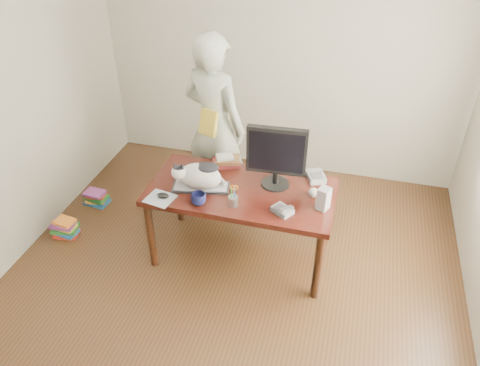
% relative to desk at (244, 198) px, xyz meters
% --- Properties ---
extents(room, '(4.50, 4.50, 4.50)m').
position_rel_desk_xyz_m(room, '(0.00, -0.68, 0.75)').
color(room, black).
rests_on(room, ground).
extents(desk, '(1.60, 0.80, 0.75)m').
position_rel_desk_xyz_m(desk, '(0.00, 0.00, 0.00)').
color(desk, black).
rests_on(desk, ground).
extents(keyboard, '(0.51, 0.28, 0.03)m').
position_rel_desk_xyz_m(keyboard, '(-0.34, -0.16, 0.16)').
color(keyboard, black).
rests_on(keyboard, desk).
extents(cat, '(0.47, 0.31, 0.27)m').
position_rel_desk_xyz_m(cat, '(-0.36, -0.16, 0.28)').
color(cat, silver).
rests_on(cat, keyboard).
extents(monitor, '(0.51, 0.26, 0.57)m').
position_rel_desk_xyz_m(monitor, '(0.27, 0.05, 0.47)').
color(monitor, black).
rests_on(monitor, desk).
extents(pen_cup, '(0.09, 0.09, 0.21)m').
position_rel_desk_xyz_m(pen_cup, '(-0.01, -0.32, 0.20)').
color(pen_cup, '#9B9BA0').
rests_on(pen_cup, desk).
extents(mousepad, '(0.26, 0.24, 0.01)m').
position_rel_desk_xyz_m(mousepad, '(-0.62, -0.39, 0.15)').
color(mousepad, silver).
rests_on(mousepad, desk).
extents(mouse, '(0.11, 0.08, 0.04)m').
position_rel_desk_xyz_m(mouse, '(-0.60, -0.37, 0.17)').
color(mouse, black).
rests_on(mouse, mousepad).
extents(coffee_mug, '(0.18, 0.18, 0.10)m').
position_rel_desk_xyz_m(coffee_mug, '(-0.29, -0.37, 0.20)').
color(coffee_mug, '#0C0F33').
rests_on(coffee_mug, desk).
extents(phone, '(0.20, 0.19, 0.07)m').
position_rel_desk_xyz_m(phone, '(0.40, -0.30, 0.17)').
color(phone, slate).
rests_on(phone, desk).
extents(speaker, '(0.12, 0.12, 0.20)m').
position_rel_desk_xyz_m(speaker, '(0.70, -0.16, 0.25)').
color(speaker, '#99999B').
rests_on(speaker, desk).
extents(baseball, '(0.08, 0.08, 0.08)m').
position_rel_desk_xyz_m(baseball, '(0.61, -0.02, 0.19)').
color(baseball, beige).
rests_on(baseball, desk).
extents(book_stack, '(0.29, 0.26, 0.09)m').
position_rel_desk_xyz_m(book_stack, '(-0.24, 0.27, 0.19)').
color(book_stack, '#4F1516').
rests_on(book_stack, desk).
extents(calculator, '(0.21, 0.23, 0.06)m').
position_rel_desk_xyz_m(calculator, '(0.59, 0.25, 0.18)').
color(calculator, slate).
rests_on(calculator, desk).
extents(person, '(0.79, 0.64, 1.86)m').
position_rel_desk_xyz_m(person, '(-0.47, 0.64, 0.33)').
color(person, silver).
rests_on(person, ground).
extents(held_book, '(0.20, 0.16, 0.24)m').
position_rel_desk_xyz_m(held_book, '(-0.47, 0.47, 0.45)').
color(held_book, gold).
rests_on(held_book, person).
extents(book_pile_a, '(0.27, 0.22, 0.18)m').
position_rel_desk_xyz_m(book_pile_a, '(-1.75, -0.28, -0.51)').
color(book_pile_a, red).
rests_on(book_pile_a, ground).
extents(book_pile_b, '(0.26, 0.20, 0.15)m').
position_rel_desk_xyz_m(book_pile_b, '(-1.72, 0.27, -0.53)').
color(book_pile_b, '#19589A').
rests_on(book_pile_b, ground).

